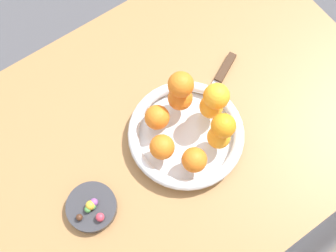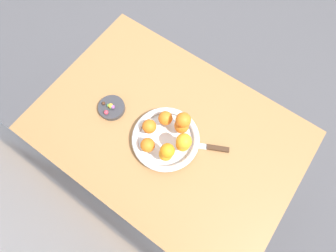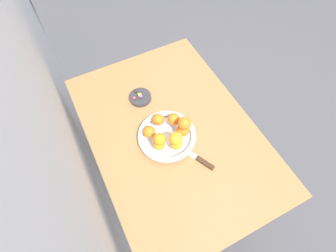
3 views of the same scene
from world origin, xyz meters
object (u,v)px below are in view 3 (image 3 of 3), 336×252
Objects in this scene: orange_6 at (176,138)px; candy_ball_1 at (134,98)px; orange_4 at (158,119)px; orange_7 at (160,139)px; orange_5 at (149,132)px; candy_ball_5 at (141,96)px; dining_table at (172,140)px; orange_8 at (185,123)px; candy_ball_4 at (139,96)px; orange_0 at (159,144)px; candy_ball_0 at (139,94)px; orange_2 at (183,130)px; candy_ball_3 at (136,91)px; orange_1 at (176,144)px; knife at (194,156)px; fruit_bowl at (167,136)px; candy_dish at (140,97)px; orange_3 at (174,119)px; candy_ball_2 at (140,95)px.

candy_ball_1 is at bearing 9.05° from orange_6.
orange_4 is 1.04× the size of orange_7.
orange_5 reaches higher than candy_ball_5.
orange_5 is (0.01, 0.11, 0.16)m from dining_table.
candy_ball_4 is (0.30, 0.09, -0.10)m from orange_8.
orange_0 is at bearing 171.71° from candy_ball_5.
candy_ball_1 is (0.20, 0.04, -0.04)m from orange_4.
orange_6 is 3.34× the size of candy_ball_5.
orange_6 is at bearing -176.04° from candy_ball_0.
dining_table is 0.17m from orange_2.
candy_ball_5 is at bearing 15.92° from orange_2.
candy_ball_3 is 0.04m from candy_ball_4.
knife is at bearing -137.25° from orange_1.
candy_ball_5 reaches higher than knife.
orange_6 is at bearing -175.82° from candy_ball_4.
orange_1 reaches higher than fruit_bowl.
orange_4 is (0.07, 0.01, 0.05)m from fruit_bowl.
orange_3 is (-0.23, -0.07, 0.06)m from candy_dish.
orange_2 is at bearing 55.32° from orange_8.
dining_table is 0.31m from candy_ball_3.
fruit_bowl is (-0.02, 0.04, 0.11)m from dining_table.
candy_ball_5 is (-0.01, -0.04, -0.00)m from candy_ball_1.
orange_4 is 0.24× the size of knife.
dining_table is 0.16m from orange_3.
orange_8 is 0.34m from candy_ball_1.
candy_ball_0 and candy_ball_3 have the same top height.
candy_ball_5 is at bearing 2.56° from orange_4.
candy_ball_0 is at bearing 11.80° from knife.
orange_4 is at bearing -24.25° from orange_0.
orange_2 is (-0.05, -0.03, 0.16)m from dining_table.
dining_table is 18.91× the size of orange_3.
orange_1 is 3.75× the size of candy_ball_3.
orange_8 is (-0.00, -0.00, 0.06)m from orange_2.
candy_ball_0 is at bearing 24.38° from candy_dish.
dining_table is at bearing -20.23° from orange_6.
orange_5 is (0.03, 0.07, 0.05)m from fruit_bowl.
candy_ball_2 is 0.01m from candy_ball_5.
orange_5 is at bearing 65.83° from orange_8.
candy_ball_4 is at bearing 12.22° from knife.
orange_7 reaches higher than orange_4.
candy_dish is 5.37× the size of candy_ball_2.
candy_dish is 0.33m from orange_0.
orange_8 is (-0.11, -0.08, 0.06)m from orange_4.
orange_1 is at bearing -170.11° from candy_ball_1.
fruit_bowl is 4.74× the size of orange_3.
orange_6 reaches higher than orange_1.
orange_6 is 0.36m from candy_ball_4.
candy_ball_4 reaches higher than dining_table.
candy_dish is 0.34m from orange_7.
orange_8 is 0.16m from knife.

